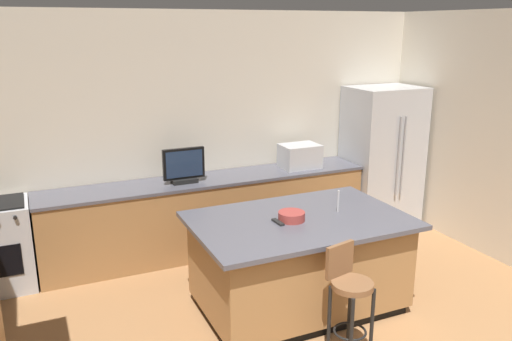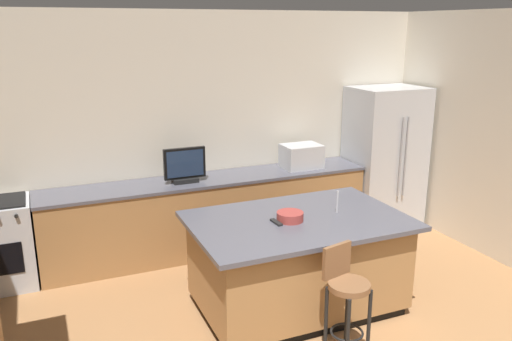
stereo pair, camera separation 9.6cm
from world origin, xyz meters
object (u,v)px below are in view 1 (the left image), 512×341
bar_stool_center (349,293)px  tv_remote (278,222)px  microwave (300,156)px  tv_monitor (184,167)px  refrigerator (382,157)px  fruit_bowl (292,216)px  kitchen_island (299,262)px

bar_stool_center → tv_remote: bearing=92.4°
microwave → tv_monitor: size_ratio=0.99×
refrigerator → fruit_bowl: refrigerator is taller
kitchen_island → tv_remote: size_ratio=11.88×
kitchen_island → microwave: 1.94m
kitchen_island → fruit_bowl: bearing=-170.4°
tv_monitor → microwave: bearing=1.9°
refrigerator → fruit_bowl: bearing=-144.6°
tv_monitor → tv_remote: bearing=-75.7°
microwave → refrigerator: bearing=-2.8°
kitchen_island → fruit_bowl: 0.50m
refrigerator → microwave: refrigerator is taller
bar_stool_center → tv_remote: bar_stool_center is taller
fruit_bowl → bar_stool_center: bearing=-84.0°
refrigerator → tv_monitor: 2.78m
microwave → bar_stool_center: (-0.90, -2.48, -0.49)m
bar_stool_center → tv_remote: 0.93m
microwave → fruit_bowl: bearing=-121.0°
tv_remote → refrigerator: bearing=30.5°
tv_monitor → bar_stool_center: bearing=-75.2°
kitchen_island → tv_remote: bearing=-173.5°
tv_monitor → bar_stool_center: (0.64, -2.43, -0.53)m
kitchen_island → tv_monitor: bearing=112.5°
fruit_bowl → tv_remote: size_ratio=1.47×
kitchen_island → refrigerator: (2.13, 1.56, 0.47)m
tv_remote → tv_monitor: bearing=100.9°
kitchen_island → refrigerator: refrigerator is taller
tv_monitor → tv_remote: size_ratio=2.85×
tv_monitor → bar_stool_center: 2.56m
microwave → bar_stool_center: size_ratio=0.50×
kitchen_island → refrigerator: bearing=36.3°
microwave → bar_stool_center: bearing=-109.9°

